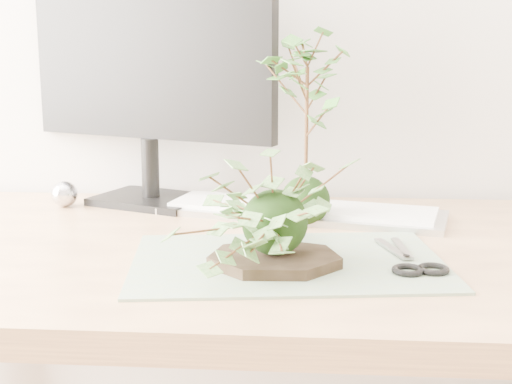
% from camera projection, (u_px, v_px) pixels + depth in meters
% --- Properties ---
extents(desk, '(1.60, 0.70, 0.74)m').
position_uv_depth(desk, '(321.00, 300.00, 1.10)').
color(desk, tan).
rests_on(desk, ground_plane).
extents(cutting_mat, '(0.46, 0.34, 0.00)m').
position_uv_depth(cutting_mat, '(288.00, 262.00, 0.99)').
color(cutting_mat, gray).
rests_on(cutting_mat, desk).
extents(stone_dish, '(0.20, 0.20, 0.01)m').
position_uv_depth(stone_dish, '(274.00, 260.00, 0.97)').
color(stone_dish, black).
rests_on(stone_dish, cutting_mat).
extents(ivy_kokedama, '(0.32, 0.32, 0.18)m').
position_uv_depth(ivy_kokedama, '(275.00, 192.00, 0.95)').
color(ivy_kokedama, black).
rests_on(ivy_kokedama, stone_dish).
extents(maple_kokedama, '(0.21, 0.21, 0.35)m').
position_uv_depth(maple_kokedama, '(307.00, 80.00, 1.16)').
color(maple_kokedama, black).
rests_on(maple_kokedama, desk).
extents(keyboard, '(0.52, 0.26, 0.02)m').
position_uv_depth(keyboard, '(301.00, 211.00, 1.27)').
color(keyboard, '#B6B6B6').
rests_on(keyboard, desk).
extents(monitor, '(0.49, 0.22, 0.45)m').
position_uv_depth(monitor, '(148.00, 66.00, 1.32)').
color(monitor, black).
rests_on(monitor, desk).
extents(foil_ball, '(0.05, 0.05, 0.05)m').
position_uv_depth(foil_ball, '(65.00, 194.00, 1.33)').
color(foil_ball, silver).
rests_on(foil_ball, desk).
extents(scissors, '(0.09, 0.18, 0.01)m').
position_uv_depth(scissors, '(411.00, 265.00, 0.96)').
color(scissors, gray).
rests_on(scissors, cutting_mat).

